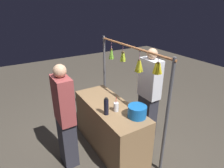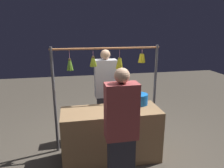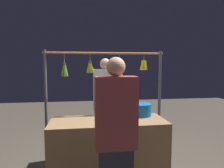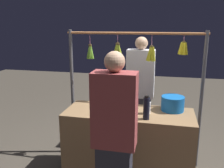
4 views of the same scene
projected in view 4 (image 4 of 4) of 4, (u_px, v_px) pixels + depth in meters
market_counter at (128, 144)px, 2.98m from camera, size 1.51×0.59×0.83m
display_rack at (136, 73)px, 3.14m from camera, size 1.76×0.12×1.76m
water_bottle at (146, 108)px, 2.63m from camera, size 0.07×0.07×0.27m
blue_bucket at (173, 104)px, 2.90m from camera, size 0.27×0.27×0.17m
drink_cup at (147, 108)px, 2.80m from camera, size 0.08×0.08×0.22m
vendor_person at (140, 94)px, 3.61m from camera, size 0.39×0.21×1.66m
customer_person at (114, 142)px, 2.20m from camera, size 0.38×0.21×1.62m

